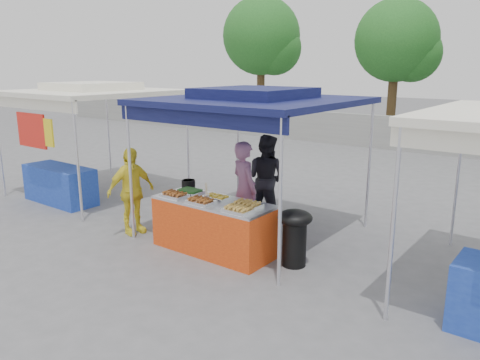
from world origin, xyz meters
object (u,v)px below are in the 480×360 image
Objects in this scene: wok_burner at (295,233)px; helper_man at (266,178)px; cooking_pot at (188,184)px; customer_person at (131,191)px; vendor_table at (214,226)px; vendor_woman at (244,190)px.

wok_burner is 0.52× the size of helper_man.
cooking_pot is at bearing 62.40° from helper_man.
cooking_pot is 0.15× the size of customer_person.
cooking_pot is 1.03m from customer_person.
cooking_pot is (-0.87, 0.35, 0.49)m from vendor_table.
vendor_table is 1.76m from customer_person.
vendor_woman reaches higher than helper_man.
wok_burner is at bearing -1.43° from cooking_pot.
helper_man is at bearing -53.53° from vendor_woman.
vendor_woman reaches higher than vendor_table.
helper_man is (0.64, 1.47, -0.08)m from cooking_pot.
vendor_table is 1.18× the size of vendor_woman.
vendor_woman is at bearing 91.02° from vendor_table.
customer_person is (-3.03, -0.53, 0.26)m from wok_burner.
helper_man is at bearing 135.05° from wok_burner.
vendor_table is 1.06m from cooking_pot.
wok_burner is 0.56× the size of customer_person.
vendor_table is 1.88m from helper_man.
customer_person is (-1.69, -1.08, -0.07)m from vendor_woman.
helper_man is at bearing 97.23° from vendor_table.
vendor_woman is (-0.02, 0.85, 0.42)m from vendor_table.
customer_person is at bearing -172.18° from vendor_table.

